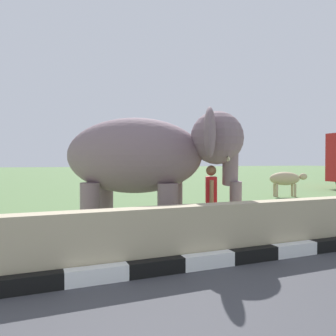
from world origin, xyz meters
TOP-DOWN VIEW (x-y plane):
  - barrier_parapet at (2.00, 4.05)m, footprint 28.00×0.36m
  - elephant at (2.59, 6.08)m, footprint 3.95×3.46m
  - person_handler at (3.84, 5.49)m, footprint 0.39×0.62m
  - cow_near at (11.73, 11.96)m, footprint 1.91×1.09m

SIDE VIEW (x-z plane):
  - barrier_parapet at x=2.00m, z-range 0.00..1.00m
  - cow_near at x=11.73m, z-range 0.26..1.48m
  - person_handler at x=3.84m, z-range 0.10..1.75m
  - elephant at x=2.59m, z-range 0.42..3.26m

